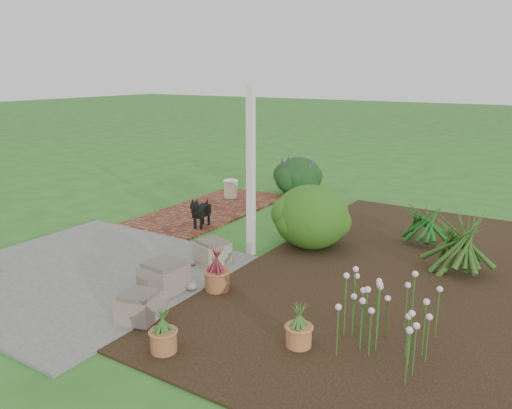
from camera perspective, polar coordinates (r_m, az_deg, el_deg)
The scene contains 18 objects.
ground at distance 7.65m, azimuth -2.88°, elevation -5.52°, with size 80.00×80.00×0.00m, color #2B6820.
concrete_patio at distance 7.27m, azimuth -19.21°, elevation -7.33°, with size 3.50×3.50×0.04m, color #5D5E5B.
brick_path at distance 9.94m, azimuth -5.12°, elevation -0.57°, with size 1.60×3.50×0.04m, color #5D271D.
garden_bed at distance 7.08m, azimuth 16.57°, elevation -7.78°, with size 4.00×7.00×0.03m, color black.
veranda_post at distance 7.22m, azimuth -0.60°, elevation 3.59°, with size 0.10×0.10×2.50m, color white.
stone_trough_near at distance 6.36m, azimuth -10.49°, elevation -8.22°, with size 0.48×0.48×0.32m, color #76685B.
stone_trough_mid at distance 5.72m, azimuth -13.19°, elevation -11.41°, with size 0.40×0.40×0.27m, color #796B5D.
stone_trough_far at distance 7.18m, azimuth -5.01°, elevation -5.45°, with size 0.41×0.41×0.28m, color #77705B.
black_dog at distance 8.68m, azimuth -6.38°, elevation -0.71°, with size 0.24×0.59×0.51m.
cream_ceramic_urn at distance 10.75m, azimuth -2.90°, elevation 1.79°, with size 0.28×0.28×0.37m, color #F2DEC7.
evergreen_shrub at distance 7.76m, azimuth 6.33°, elevation -1.19°, with size 1.17×1.17×0.99m, color #15440D.
agapanthus_clump_back at distance 7.23m, azimuth 22.23°, elevation -3.36°, with size 1.13×1.13×1.02m, color #18370E, non-canonical shape.
agapanthus_clump_front at distance 8.25m, azimuth 18.67°, elevation -1.53°, with size 0.93×0.93×0.83m, color #0D3E11, non-canonical shape.
pink_flower_patch at distance 5.15m, azimuth 13.94°, elevation -11.90°, with size 1.12×1.12×0.71m, color #113D0F, non-canonical shape.
terracotta_pot_bronze at distance 6.31m, azimuth -4.47°, elevation -8.62°, with size 0.31×0.31×0.25m, color #9F5B35.
terracotta_pot_small_left at distance 5.14m, azimuth 4.91°, elevation -14.72°, with size 0.26×0.26×0.21m, color #B96F3E.
terracotta_pot_small_right at distance 5.11m, azimuth -10.52°, elevation -15.07°, with size 0.26×0.26×0.22m, color #A25F37.
purple_flowering_bush at distance 11.09m, azimuth 4.88°, elevation 3.30°, with size 1.03×1.03×0.88m, color black.
Camera 1 is at (4.14, -5.85, 2.68)m, focal length 35.00 mm.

